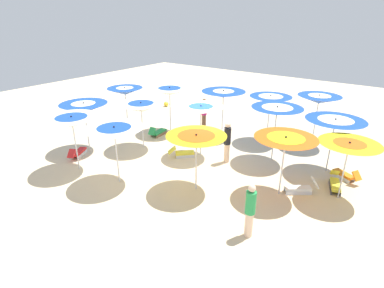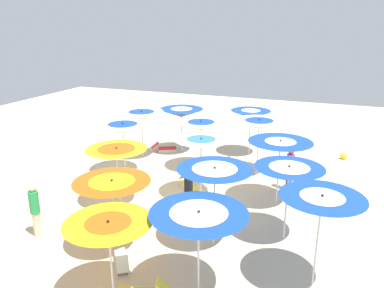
% 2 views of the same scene
% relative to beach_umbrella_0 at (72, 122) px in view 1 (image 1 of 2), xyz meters
% --- Properties ---
extents(ground, '(41.76, 41.76, 0.04)m').
position_rel_beach_umbrella_0_xyz_m(ground, '(4.19, -3.65, -2.14)').
color(ground, beige).
extents(beach_umbrella_0, '(2.14, 2.14, 2.37)m').
position_rel_beach_umbrella_0_xyz_m(beach_umbrella_0, '(0.00, 0.00, 0.00)').
color(beach_umbrella_0, silver).
rests_on(beach_umbrella_0, ground).
extents(beach_umbrella_1, '(2.18, 2.18, 2.33)m').
position_rel_beach_umbrella_0_xyz_m(beach_umbrella_1, '(0.29, -2.21, -0.06)').
color(beach_umbrella_1, silver).
rests_on(beach_umbrella_1, ground).
extents(beach_umbrella_2, '(2.16, 2.16, 2.22)m').
position_rel_beach_umbrella_0_xyz_m(beach_umbrella_2, '(1.66, -4.92, -0.11)').
color(beach_umbrella_2, silver).
rests_on(beach_umbrella_2, ground).
extents(beach_umbrella_3, '(2.15, 2.15, 2.28)m').
position_rel_beach_umbrella_0_xyz_m(beach_umbrella_3, '(3.17, -7.58, -0.06)').
color(beach_umbrella_3, silver).
rests_on(beach_umbrella_3, ground).
extents(beach_umbrella_4, '(2.02, 2.02, 2.18)m').
position_rel_beach_umbrella_0_xyz_m(beach_umbrella_4, '(4.21, -9.38, -0.16)').
color(beach_umbrella_4, silver).
rests_on(beach_umbrella_4, ground).
extents(beach_umbrella_5, '(2.16, 2.16, 2.35)m').
position_rel_beach_umbrella_0_xyz_m(beach_umbrella_5, '(1.53, 1.36, -0.03)').
color(beach_umbrella_5, silver).
rests_on(beach_umbrella_5, ground).
extents(beach_umbrella_6, '(2.11, 2.11, 2.30)m').
position_rel_beach_umbrella_0_xyz_m(beach_umbrella_6, '(3.27, -0.57, -0.08)').
color(beach_umbrella_6, silver).
rests_on(beach_umbrella_6, ground).
extents(beach_umbrella_7, '(2.00, 2.00, 2.39)m').
position_rel_beach_umbrella_0_xyz_m(beach_umbrella_7, '(4.25, -3.30, 0.04)').
color(beach_umbrella_7, silver).
rests_on(beach_umbrella_7, ground).
extents(beach_umbrella_8, '(2.17, 2.17, 2.51)m').
position_rel_beach_umbrella_0_xyz_m(beach_umbrella_8, '(5.69, -6.21, 0.16)').
color(beach_umbrella_8, silver).
rests_on(beach_umbrella_8, ground).
extents(beach_umbrella_9, '(2.30, 2.30, 2.32)m').
position_rel_beach_umbrella_0_xyz_m(beach_umbrella_9, '(6.04, -8.48, -0.01)').
color(beach_umbrella_9, silver).
rests_on(beach_umbrella_9, ground).
extents(beach_umbrella_10, '(1.96, 1.96, 2.35)m').
position_rel_beach_umbrella_0_xyz_m(beach_umbrella_10, '(4.85, 2.26, -0.02)').
color(beach_umbrella_10, silver).
rests_on(beach_umbrella_10, ground).
extents(beach_umbrella_11, '(2.08, 2.08, 2.51)m').
position_rel_beach_umbrella_0_xyz_m(beach_umbrella_11, '(5.75, -0.22, 0.14)').
color(beach_umbrella_11, silver).
rests_on(beach_umbrella_11, ground).
extents(beach_umbrella_12, '(2.27, 2.27, 2.46)m').
position_rel_beach_umbrella_0_xyz_m(beach_umbrella_12, '(7.02, -2.78, 0.12)').
color(beach_umbrella_12, silver).
rests_on(beach_umbrella_12, ground).
extents(beach_umbrella_13, '(2.05, 2.05, 2.42)m').
position_rel_beach_umbrella_0_xyz_m(beach_umbrella_13, '(7.62, -5.10, 0.09)').
color(beach_umbrella_13, silver).
rests_on(beach_umbrella_13, ground).
extents(beach_umbrella_14, '(2.02, 2.02, 2.55)m').
position_rel_beach_umbrella_0_xyz_m(beach_umbrella_14, '(8.62, -7.12, 0.19)').
color(beach_umbrella_14, silver).
rests_on(beach_umbrella_14, ground).
extents(lounger_0, '(1.27, 0.88, 0.54)m').
position_rel_beach_umbrella_0_xyz_m(lounger_0, '(0.72, 1.11, -1.92)').
color(lounger_0, silver).
rests_on(lounger_0, ground).
extents(lounger_1, '(1.24, 0.49, 0.61)m').
position_rel_beach_umbrella_0_xyz_m(lounger_1, '(4.84, -0.09, -1.92)').
color(lounger_1, olive).
rests_on(lounger_1, ground).
extents(lounger_2, '(1.32, 0.71, 0.54)m').
position_rel_beach_umbrella_0_xyz_m(lounger_2, '(4.80, -9.11, -1.93)').
color(lounger_2, '#333338').
rests_on(lounger_2, ground).
extents(lounger_3, '(0.84, 1.16, 0.56)m').
position_rel_beach_umbrella_0_xyz_m(lounger_3, '(5.76, -9.27, -1.92)').
color(lounger_3, silver).
rests_on(lounger_3, ground).
extents(lounger_4, '(1.10, 1.10, 0.51)m').
position_rel_beach_umbrella_0_xyz_m(lounger_4, '(3.56, -2.80, -1.92)').
color(lounger_4, silver).
rests_on(lounger_4, ground).
extents(lounger_5, '(0.97, 1.15, 0.63)m').
position_rel_beach_umbrella_0_xyz_m(lounger_5, '(3.70, -8.17, -1.92)').
color(lounger_5, silver).
rests_on(lounger_5, ground).
extents(beachgoer_0, '(0.30, 0.30, 1.72)m').
position_rel_beach_umbrella_0_xyz_m(beachgoer_0, '(7.29, -1.41, -1.21)').
color(beachgoer_0, brown).
rests_on(beachgoer_0, ground).
extents(beachgoer_1, '(0.30, 0.30, 1.74)m').
position_rel_beach_umbrella_0_xyz_m(beachgoer_1, '(0.42, -7.72, -1.21)').
color(beachgoer_1, beige).
rests_on(beachgoer_1, ground).
extents(beachgoer_2, '(0.30, 0.30, 1.86)m').
position_rel_beach_umbrella_0_xyz_m(beachgoer_2, '(4.29, -4.68, -1.14)').
color(beachgoer_2, beige).
rests_on(beachgoer_2, ground).
extents(beach_ball, '(0.33, 0.33, 0.33)m').
position_rel_beach_umbrella_0_xyz_m(beach_ball, '(9.36, 3.25, -1.95)').
color(beach_ball, yellow).
rests_on(beach_ball, ground).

